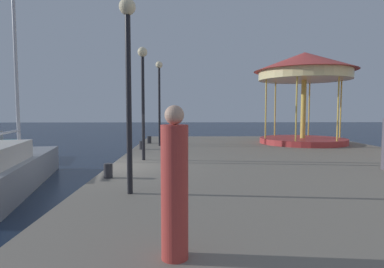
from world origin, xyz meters
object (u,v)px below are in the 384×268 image
bollard_south (142,145)px  bollard_center (149,140)px  lamp_post_far_end (159,88)px  person_mid_promenade (175,187)px  carousel (304,76)px  lamp_post_near_edge (128,62)px  sailboat_grey (10,170)px  lamp_post_mid_promenade (143,83)px  bollard_north (108,171)px

bollard_south → bollard_center: (0.05, 2.79, 0.00)m
lamp_post_far_end → person_mid_promenade: size_ratio=2.29×
carousel → bollard_center: size_ratio=13.86×
lamp_post_near_edge → lamp_post_far_end: bearing=90.4°
sailboat_grey → person_mid_promenade: sailboat_grey is taller
carousel → bollard_center: 9.38m
lamp_post_mid_promenade → bollard_north: bearing=-100.5°
carousel → lamp_post_near_edge: carousel is taller
bollard_north → person_mid_promenade: bearing=-67.6°
sailboat_grey → bollard_south: sailboat_grey is taller
person_mid_promenade → lamp_post_near_edge: bearing=109.3°
person_mid_promenade → lamp_post_mid_promenade: bearing=100.0°
sailboat_grey → bollard_north: sailboat_grey is taller
carousel → bollard_north: carousel is taller
sailboat_grey → bollard_south: size_ratio=18.43×
lamp_post_mid_promenade → lamp_post_far_end: 4.78m
bollard_north → bollard_center: same height
lamp_post_mid_promenade → bollard_center: bearing=94.3°
bollard_center → bollard_north: bearing=-90.8°
lamp_post_far_end → bollard_north: (-0.81, -7.89, -2.79)m
bollard_north → carousel: bearing=45.4°
bollard_north → person_mid_promenade: 5.20m
carousel → lamp_post_far_end: 8.09m
lamp_post_near_edge → lamp_post_far_end: 9.55m
lamp_post_near_edge → bollard_north: lamp_post_near_edge is taller
bollard_center → person_mid_promenade: bearing=-82.5°
lamp_post_near_edge → person_mid_promenade: (1.09, -3.11, -2.01)m
carousel → bollard_north: (-8.79, -8.91, -3.57)m
bollard_south → bollard_center: size_ratio=1.00×
lamp_post_near_edge → bollard_center: bearing=94.0°
lamp_post_near_edge → person_mid_promenade: lamp_post_near_edge is taller
carousel → lamp_post_near_edge: size_ratio=1.30×
lamp_post_far_end → lamp_post_mid_promenade: bearing=-92.8°
lamp_post_far_end → person_mid_promenade: lamp_post_far_end is taller
sailboat_grey → lamp_post_mid_promenade: (4.36, 1.10, 3.00)m
bollard_north → lamp_post_mid_promenade: bearing=79.5°
lamp_post_near_edge → lamp_post_far_end: size_ratio=0.97×
lamp_post_near_edge → bollard_center: size_ratio=10.62×
lamp_post_near_edge → person_mid_promenade: 3.85m
bollard_north → sailboat_grey: bearing=151.9°
lamp_post_far_end → bollard_north: size_ratio=10.97×
carousel → lamp_post_near_edge: bearing=-126.8°
lamp_post_near_edge → bollard_south: size_ratio=10.62×
carousel → person_mid_promenade: bearing=-116.5°
person_mid_promenade → sailboat_grey: bearing=130.3°
lamp_post_far_end → lamp_post_near_edge: bearing=-89.6°
bollard_south → bollard_north: bearing=-90.6°
sailboat_grey → lamp_post_mid_promenade: size_ratio=1.77×
bollard_center → person_mid_promenade: (1.85, -13.95, 0.70)m
lamp_post_near_edge → bollard_center: lamp_post_near_edge is taller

